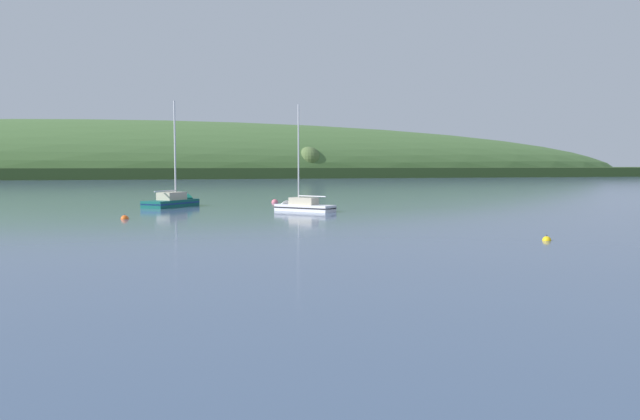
% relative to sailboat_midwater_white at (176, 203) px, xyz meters
% --- Properties ---
extents(far_shoreline_hill, '(500.32, 94.52, 39.76)m').
position_rel_sailboat_midwater_white_xyz_m(far_shoreline_hill, '(-3.98, 169.22, -0.16)').
color(far_shoreline_hill, '#314A21').
rests_on(far_shoreline_hill, ground).
extents(sailboat_midwater_white, '(6.20, 6.93, 11.50)m').
position_rel_sailboat_midwater_white_xyz_m(sailboat_midwater_white, '(0.00, 0.00, 0.00)').
color(sailboat_midwater_white, '#0F564C').
rests_on(sailboat_midwater_white, ground).
extents(sailboat_far_left, '(5.53, 5.74, 10.34)m').
position_rel_sailboat_midwater_white_xyz_m(sailboat_far_left, '(10.58, -9.31, -0.09)').
color(sailboat_far_left, white).
rests_on(sailboat_far_left, ground).
extents(mooring_buoy_midchannel, '(0.73, 0.73, 0.81)m').
position_rel_sailboat_midwater_white_xyz_m(mooring_buoy_midchannel, '(10.73, 4.19, -0.29)').
color(mooring_buoy_midchannel, '#E06675').
rests_on(mooring_buoy_midchannel, ground).
extents(mooring_buoy_off_fishing_boat, '(0.48, 0.48, 0.56)m').
position_rel_sailboat_midwater_white_xyz_m(mooring_buoy_off_fishing_boat, '(19.07, -34.66, -0.29)').
color(mooring_buoy_off_fishing_boat, yellow).
rests_on(mooring_buoy_off_fishing_boat, ground).
extents(mooring_buoy_far_upstream, '(0.61, 0.61, 0.69)m').
position_rel_sailboat_midwater_white_xyz_m(mooring_buoy_far_upstream, '(-4.18, -14.53, -0.29)').
color(mooring_buoy_far_upstream, '#EA5B19').
rests_on(mooring_buoy_far_upstream, ground).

